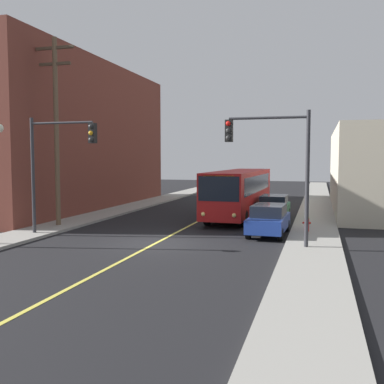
% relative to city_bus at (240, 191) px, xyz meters
% --- Properties ---
extents(ground_plane, '(120.00, 120.00, 0.00)m').
position_rel_city_bus_xyz_m(ground_plane, '(-2.20, -10.43, -1.82)').
color(ground_plane, black).
extents(sidewalk_left, '(2.50, 90.00, 0.15)m').
position_rel_city_bus_xyz_m(sidewalk_left, '(-9.45, -0.43, -1.74)').
color(sidewalk_left, gray).
rests_on(sidewalk_left, ground).
extents(sidewalk_right, '(2.50, 90.00, 0.15)m').
position_rel_city_bus_xyz_m(sidewalk_right, '(5.05, -0.43, -1.74)').
color(sidewalk_right, gray).
rests_on(sidewalk_right, ground).
extents(lane_stripe_center, '(0.16, 60.00, 0.01)m').
position_rel_city_bus_xyz_m(lane_stripe_center, '(-2.20, 4.57, -1.81)').
color(lane_stripe_center, '#D8CC4C').
rests_on(lane_stripe_center, ground).
extents(building_left_brick, '(10.00, 23.57, 11.58)m').
position_rel_city_bus_xyz_m(building_left_brick, '(-15.69, 1.97, 3.97)').
color(building_left_brick, brown).
rests_on(building_left_brick, ground).
extents(city_bus, '(2.83, 12.20, 3.20)m').
position_rel_city_bus_xyz_m(city_bus, '(0.00, 0.00, 0.00)').
color(city_bus, maroon).
rests_on(city_bus, ground).
extents(parked_car_blue, '(1.95, 4.46, 1.62)m').
position_rel_city_bus_xyz_m(parked_car_blue, '(2.73, -6.68, -0.98)').
color(parked_car_blue, navy).
rests_on(parked_car_blue, ground).
extents(parked_car_green, '(1.86, 4.42, 1.62)m').
position_rel_city_bus_xyz_m(parked_car_green, '(2.40, -0.60, -0.98)').
color(parked_car_green, '#196038').
rests_on(parked_car_green, ground).
extents(utility_pole_near, '(2.40, 0.28, 10.80)m').
position_rel_city_bus_xyz_m(utility_pole_near, '(-9.45, -7.36, 4.25)').
color(utility_pole_near, brown).
rests_on(utility_pole_near, sidewalk_left).
extents(traffic_signal_left_corner, '(3.75, 0.48, 6.00)m').
position_rel_city_bus_xyz_m(traffic_signal_left_corner, '(-7.61, -10.12, 2.49)').
color(traffic_signal_left_corner, '#2D2D33').
rests_on(traffic_signal_left_corner, sidewalk_left).
extents(traffic_signal_right_corner, '(3.75, 0.48, 6.00)m').
position_rel_city_bus_xyz_m(traffic_signal_right_corner, '(3.21, -10.12, 2.49)').
color(traffic_signal_right_corner, '#2D2D33').
rests_on(traffic_signal_right_corner, sidewalk_right).
extents(fire_hydrant, '(0.44, 0.26, 0.84)m').
position_rel_city_bus_xyz_m(fire_hydrant, '(4.65, -5.76, -1.23)').
color(fire_hydrant, red).
rests_on(fire_hydrant, sidewalk_right).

